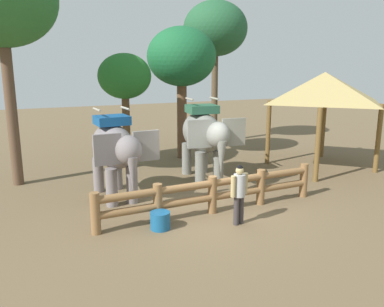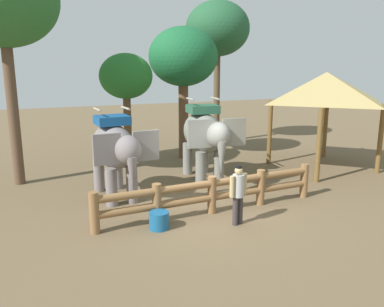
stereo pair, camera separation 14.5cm
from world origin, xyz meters
TOP-DOWN VIEW (x-y plane):
  - ground_plane at (0.00, 0.00)m, footprint 60.00×60.00m
  - log_fence at (0.00, -0.18)m, footprint 6.67×0.46m
  - elephant_near_left at (-2.15, 2.05)m, footprint 1.84×3.23m
  - elephant_center at (1.13, 2.76)m, footprint 1.93×3.42m
  - tourist_woman_in_black at (0.26, -1.16)m, footprint 0.54×0.37m
  - thatched_shelter at (6.11, 2.53)m, footprint 3.99×3.99m
  - tree_far_left at (1.77, 6.32)m, footprint 2.90×2.90m
  - tree_back_center at (-4.90, 4.92)m, footprint 3.51×3.51m
  - tree_far_right at (4.62, 8.82)m, footprint 3.17×3.17m
  - tree_deep_back at (-0.88, 5.57)m, footprint 2.02×2.02m
  - feed_bucket at (-1.69, -0.64)m, footprint 0.50×0.50m

SIDE VIEW (x-z plane):
  - ground_plane at x=0.00m, z-range 0.00..0.00m
  - feed_bucket at x=-1.69m, z-range 0.00..0.44m
  - log_fence at x=0.00m, z-range 0.08..1.13m
  - tourist_woman_in_black at x=0.26m, z-range 0.12..1.69m
  - elephant_near_left at x=-2.15m, z-range 0.17..2.94m
  - elephant_center at x=1.13m, z-range 0.18..3.08m
  - thatched_shelter at x=6.11m, z-range 1.27..5.01m
  - tree_deep_back at x=-0.88m, z-range 1.29..5.74m
  - tree_far_left at x=1.77m, z-range 1.48..7.05m
  - tree_far_right at x=4.62m, z-range 2.14..9.23m
  - tree_back_center at x=-4.90m, z-range 2.21..9.72m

